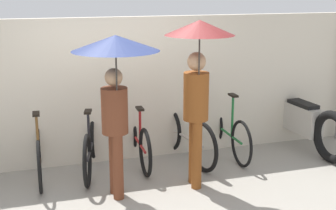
{
  "coord_description": "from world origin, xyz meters",
  "views": [
    {
      "loc": [
        -1.2,
        -4.86,
        2.55
      ],
      "look_at": [
        0.64,
        0.91,
        1.0
      ],
      "focal_mm": 50.0,
      "sensor_mm": 36.0,
      "label": 1
    }
  ],
  "objects": [
    {
      "name": "ground_plane",
      "position": [
        0.0,
        0.0,
        0.0
      ],
      "size": [
        30.0,
        30.0,
        0.0
      ],
      "primitive_type": "plane",
      "color": "gray"
    },
    {
      "name": "back_wall",
      "position": [
        0.0,
        1.74,
        1.06
      ],
      "size": [
        12.79,
        0.12,
        2.12
      ],
      "color": "beige",
      "rests_on": "ground"
    },
    {
      "name": "parked_bicycle_1",
      "position": [
        -1.06,
        1.39,
        0.36
      ],
      "size": [
        0.44,
        1.71,
        0.99
      ],
      "rotation": [
        0.0,
        0.0,
        1.54
      ],
      "color": "black",
      "rests_on": "ground"
    },
    {
      "name": "parked_bicycle_2",
      "position": [
        -0.35,
        1.38,
        0.37
      ],
      "size": [
        0.57,
        1.71,
        1.1
      ],
      "rotation": [
        0.0,
        0.0,
        1.33
      ],
      "color": "black",
      "rests_on": "ground"
    },
    {
      "name": "parked_bicycle_3",
      "position": [
        0.35,
        1.48,
        0.36
      ],
      "size": [
        0.44,
        1.69,
        1.02
      ],
      "rotation": [
        0.0,
        0.0,
        1.53
      ],
      "color": "black",
      "rests_on": "ground"
    },
    {
      "name": "parked_bicycle_4",
      "position": [
        1.05,
        1.39,
        0.38
      ],
      "size": [
        0.49,
        1.72,
        1.01
      ],
      "rotation": [
        0.0,
        0.0,
        1.75
      ],
      "color": "black",
      "rests_on": "ground"
    },
    {
      "name": "parked_bicycle_5",
      "position": [
        1.76,
        1.44,
        0.37
      ],
      "size": [
        0.44,
        1.76,
        1.0
      ],
      "rotation": [
        0.0,
        0.0,
        1.54
      ],
      "color": "black",
      "rests_on": "ground"
    },
    {
      "name": "pedestrian_leading",
      "position": [
        -0.17,
        0.38,
        1.59
      ],
      "size": [
        1.01,
        1.01,
        2.01
      ],
      "rotation": [
        0.0,
        0.0,
        3.19
      ],
      "color": "brown",
      "rests_on": "ground"
    },
    {
      "name": "pedestrian_center",
      "position": [
        0.86,
        0.4,
        1.6
      ],
      "size": [
        0.84,
        0.84,
        2.16
      ],
      "rotation": [
        0.0,
        0.0,
        3.0
      ],
      "color": "brown",
      "rests_on": "ground"
    },
    {
      "name": "motorcycle",
      "position": [
        3.03,
        1.35,
        0.43
      ],
      "size": [
        0.58,
        2.22,
        0.96
      ],
      "rotation": [
        0.0,
        0.0,
        1.63
      ],
      "color": "black",
      "rests_on": "ground"
    }
  ]
}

